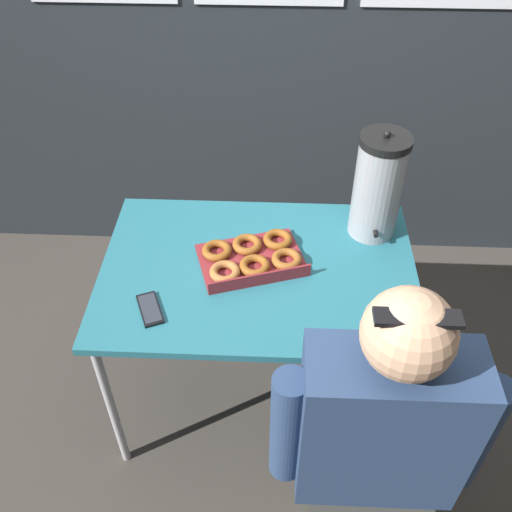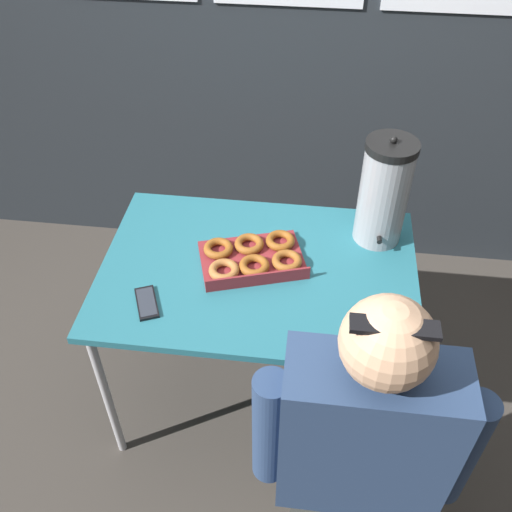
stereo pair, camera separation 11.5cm
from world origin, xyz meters
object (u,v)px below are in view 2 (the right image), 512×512
Objects in this scene: donut_box at (252,257)px; cell_phone at (147,303)px; person_seated at (357,465)px; coffee_urn at (384,192)px.

donut_box is 0.41m from cell_phone.
person_seated is at bearing -52.70° from cell_phone.
cell_phone is at bearing -149.95° from coffee_urn.
person_seated reaches higher than cell_phone.
coffee_urn reaches higher than donut_box.
person_seated reaches higher than donut_box.
donut_box is at bearing -156.05° from coffee_urn.
donut_box is 0.33× the size of person_seated.
cell_phone is (-0.77, -0.44, -0.20)m from coffee_urn.
coffee_urn is 0.91m from cell_phone.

